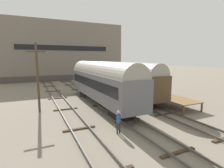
% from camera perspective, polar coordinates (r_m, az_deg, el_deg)
% --- Properties ---
extents(ground_plane, '(200.00, 200.00, 0.00)m').
position_cam_1_polar(ground_plane, '(18.71, 0.40, -9.13)').
color(ground_plane, slate).
extents(track_left, '(2.60, 60.00, 0.26)m').
position_cam_1_polar(track_left, '(17.33, -13.17, -10.30)').
color(track_left, '#4C4742').
rests_on(track_left, ground).
extents(track_middle, '(2.60, 60.00, 0.26)m').
position_cam_1_polar(track_middle, '(18.67, 0.40, -8.72)').
color(track_middle, '#4C4742').
rests_on(track_middle, ground).
extents(track_right, '(2.60, 60.00, 0.26)m').
position_cam_1_polar(track_right, '(20.88, 11.54, -7.04)').
color(track_right, '#4C4742').
rests_on(track_right, ground).
extents(train_car_brown, '(2.84, 17.47, 5.12)m').
position_cam_1_polar(train_car_brown, '(25.82, 3.09, 2.33)').
color(train_car_brown, black).
rests_on(train_car_brown, ground).
extents(train_car_grey, '(2.98, 16.60, 5.26)m').
position_cam_1_polar(train_car_grey, '(21.33, -3.74, 1.24)').
color(train_car_grey, black).
rests_on(train_car_grey, ground).
extents(station_platform, '(2.95, 15.35, 1.06)m').
position_cam_1_polar(station_platform, '(25.16, 11.80, -2.48)').
color(station_platform, brown).
rests_on(station_platform, ground).
extents(bench, '(1.40, 0.40, 0.91)m').
position_cam_1_polar(bench, '(26.39, 9.39, -0.68)').
color(bench, brown).
rests_on(bench, station_platform).
extents(person_worker, '(0.32, 0.32, 1.80)m').
position_cam_1_polar(person_worker, '(13.24, 2.13, -11.61)').
color(person_worker, '#282833').
rests_on(person_worker, ground).
extents(utility_pole, '(1.80, 0.24, 7.16)m').
position_cam_1_polar(utility_pole, '(19.58, -23.12, 2.17)').
color(utility_pole, '#473828').
rests_on(utility_pole, ground).
extents(warehouse_building, '(31.96, 12.49, 15.03)m').
position_cam_1_polar(warehouse_building, '(52.28, -16.32, 10.04)').
color(warehouse_building, '#46403A').
rests_on(warehouse_building, ground).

